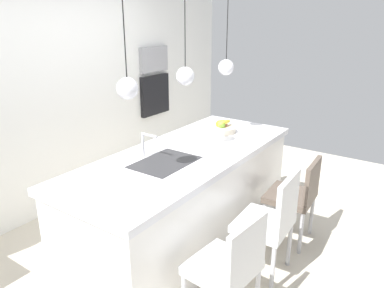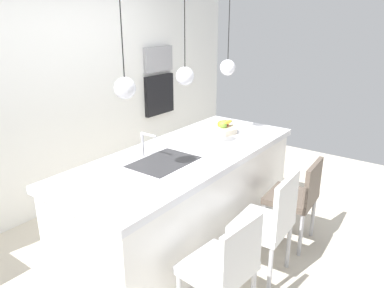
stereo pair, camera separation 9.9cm
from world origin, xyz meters
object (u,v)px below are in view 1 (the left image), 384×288
Objects in this scene: microwave at (153,59)px; chair_near at (230,265)px; fruit_bowl at (222,128)px; chair_middle at (271,219)px; oven at (154,95)px; chair_far at (297,194)px.

microwave reaches higher than chair_near.
fruit_bowl is 1.24m from chair_middle.
chair_middle is (-1.43, -2.44, -0.51)m from oven.
chair_middle is 1.10× the size of chair_far.
microwave reaches higher than fruit_bowl.
chair_far is (0.62, 0.01, -0.03)m from chair_middle.
oven is 2.87m from chair_middle.
oven is 3.27m from chair_near.
fruit_bowl is at bearing -115.04° from microwave.
oven is 0.66× the size of chair_far.
fruit_bowl is 1.73m from chair_near.
microwave is 3.00m from chair_middle.
fruit_bowl is at bearing 32.68° from chair_near.
microwave is 2.76m from chair_far.
microwave reaches higher than oven.
microwave is 0.63× the size of chair_far.
chair_far is (-0.81, -2.43, -1.04)m from microwave.
oven is at bearing 64.96° from fruit_bowl.
chair_middle is at bearing -179.26° from chair_far.
microwave is (0.72, 1.53, 0.56)m from fruit_bowl.
chair_near is (-1.40, -0.90, -0.48)m from fruit_bowl.
fruit_bowl is 0.33× the size of chair_middle.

